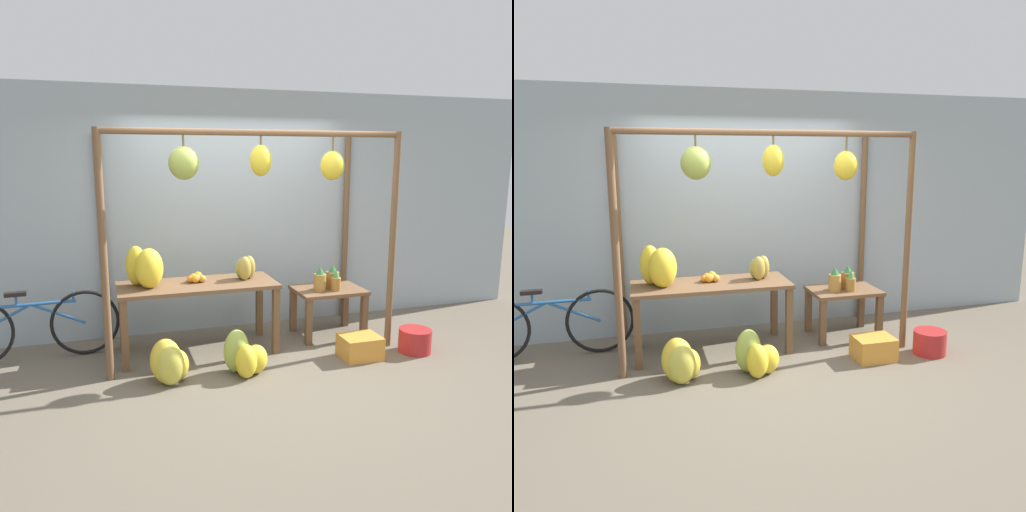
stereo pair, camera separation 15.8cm
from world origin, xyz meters
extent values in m
plane|color=#665B4C|center=(0.00, 0.00, 0.00)|extent=(20.00, 20.00, 0.00)
cube|color=#99A8B2|center=(0.00, 1.40, 1.40)|extent=(8.00, 0.08, 2.80)
cylinder|color=brown|center=(-1.47, 0.23, 1.15)|extent=(0.07, 0.07, 2.29)
cylinder|color=brown|center=(1.47, 0.23, 1.15)|extent=(0.07, 0.07, 2.29)
cylinder|color=brown|center=(-1.47, 1.31, 1.15)|extent=(0.07, 0.07, 2.29)
cylinder|color=brown|center=(1.47, 1.31, 1.15)|extent=(0.07, 0.07, 2.29)
cylinder|color=brown|center=(0.00, 0.23, 2.26)|extent=(2.93, 0.06, 0.06)
cylinder|color=brown|center=(-0.73, 0.23, 2.18)|extent=(0.02, 0.02, 0.10)
ellipsoid|color=#9EB247|center=(-0.73, 0.23, 1.98)|extent=(0.28, 0.25, 0.30)
cylinder|color=brown|center=(0.00, 0.23, 2.19)|extent=(0.02, 0.02, 0.08)
ellipsoid|color=yellow|center=(0.00, 0.23, 2.01)|extent=(0.21, 0.19, 0.29)
cylinder|color=brown|center=(0.74, 0.23, 2.16)|extent=(0.02, 0.02, 0.13)
ellipsoid|color=yellow|center=(0.74, 0.23, 1.95)|extent=(0.24, 0.22, 0.28)
cube|color=brown|center=(-0.55, 0.67, 0.73)|extent=(1.63, 0.68, 0.04)
cube|color=brown|center=(-1.32, 0.38, 0.35)|extent=(0.07, 0.07, 0.71)
cube|color=brown|center=(0.22, 0.38, 0.35)|extent=(0.07, 0.07, 0.71)
cube|color=brown|center=(-1.32, 0.96, 0.35)|extent=(0.07, 0.07, 0.71)
cube|color=brown|center=(0.22, 0.96, 0.35)|extent=(0.07, 0.07, 0.71)
cube|color=brown|center=(0.98, 0.72, 0.54)|extent=(0.78, 0.57, 0.04)
cube|color=brown|center=(0.64, 0.49, 0.26)|extent=(0.07, 0.07, 0.52)
cube|color=brown|center=(1.32, 0.49, 0.26)|extent=(0.07, 0.07, 0.52)
cube|color=brown|center=(0.64, 0.96, 0.26)|extent=(0.07, 0.07, 0.52)
cube|color=brown|center=(1.32, 0.96, 0.26)|extent=(0.07, 0.07, 0.52)
ellipsoid|color=#9EB247|center=(-1.05, 0.72, 0.92)|extent=(0.25, 0.27, 0.35)
ellipsoid|color=gold|center=(-1.07, 0.72, 0.90)|extent=(0.31, 0.31, 0.30)
ellipsoid|color=yellow|center=(-1.16, 0.75, 0.95)|extent=(0.25, 0.23, 0.41)
ellipsoid|color=yellow|center=(-1.04, 0.60, 0.95)|extent=(0.37, 0.36, 0.40)
sphere|color=orange|center=(-0.56, 0.69, 0.79)|extent=(0.09, 0.09, 0.09)
sphere|color=orange|center=(-0.50, 0.68, 0.79)|extent=(0.08, 0.08, 0.08)
sphere|color=orange|center=(-0.53, 0.77, 0.79)|extent=(0.08, 0.08, 0.08)
sphere|color=orange|center=(-0.58, 0.71, 0.80)|extent=(0.09, 0.09, 0.09)
sphere|color=orange|center=(-0.61, 0.70, 0.79)|extent=(0.08, 0.08, 0.08)
sphere|color=orange|center=(-0.50, 0.74, 0.78)|extent=(0.07, 0.07, 0.07)
sphere|color=orange|center=(-0.52, 0.78, 0.80)|extent=(0.09, 0.09, 0.09)
sphere|color=orange|center=(-0.58, 0.74, 0.79)|extent=(0.08, 0.08, 0.08)
sphere|color=orange|center=(-0.57, 0.68, 0.79)|extent=(0.08, 0.08, 0.08)
cylinder|color=olive|center=(1.03, 0.73, 0.65)|extent=(0.15, 0.15, 0.19)
cone|color=#337538|center=(1.03, 0.73, 0.79)|extent=(0.10, 0.10, 0.08)
cylinder|color=#A3702D|center=(1.02, 0.62, 0.63)|extent=(0.11, 0.11, 0.15)
cone|color=#428442|center=(1.02, 0.62, 0.75)|extent=(0.08, 0.08, 0.09)
cylinder|color=#B27F38|center=(0.84, 0.67, 0.65)|extent=(0.14, 0.14, 0.19)
cone|color=#337538|center=(0.84, 0.67, 0.79)|extent=(0.10, 0.10, 0.09)
ellipsoid|color=gold|center=(-0.86, 0.03, 0.15)|extent=(0.29, 0.30, 0.29)
ellipsoid|color=gold|center=(-0.94, 0.07, 0.19)|extent=(0.33, 0.33, 0.38)
ellipsoid|color=gold|center=(-0.97, 0.02, 0.21)|extent=(0.35, 0.32, 0.41)
ellipsoid|color=yellow|center=(-0.97, -0.01, 0.14)|extent=(0.25, 0.23, 0.29)
ellipsoid|color=gold|center=(-0.95, -0.06, 0.19)|extent=(0.34, 0.33, 0.38)
ellipsoid|color=yellow|center=(-0.13, -0.04, 0.14)|extent=(0.30, 0.29, 0.28)
ellipsoid|color=#9EB247|center=(-0.30, 0.03, 0.21)|extent=(0.33, 0.31, 0.43)
ellipsoid|color=yellow|center=(-0.25, -0.11, 0.16)|extent=(0.28, 0.29, 0.32)
cube|color=orange|center=(1.01, 0.00, 0.12)|extent=(0.40, 0.32, 0.24)
cylinder|color=#AD2323|center=(1.64, -0.02, 0.13)|extent=(0.34, 0.34, 0.25)
torus|color=black|center=(-1.69, 0.93, 0.35)|extent=(0.69, 0.07, 0.69)
cylinder|color=#235B9E|center=(-2.19, 0.90, 0.59)|extent=(0.86, 0.07, 0.03)
cylinder|color=#235B9E|center=(-2.45, 0.89, 0.47)|extent=(0.52, 0.05, 0.27)
cylinder|color=#235B9E|center=(-1.94, 0.92, 0.47)|extent=(0.52, 0.05, 0.27)
cylinder|color=#235B9E|center=(-2.32, 0.90, 0.64)|extent=(0.02, 0.02, 0.10)
cube|color=black|center=(-2.32, 0.90, 0.71)|extent=(0.20, 0.09, 0.04)
cylinder|color=#235B9E|center=(-1.79, 0.92, 0.64)|extent=(0.02, 0.02, 0.10)
ellipsoid|color=#93A33D|center=(-0.06, 0.72, 0.86)|extent=(0.18, 0.16, 0.22)
ellipsoid|color=#B2993D|center=(0.03, 0.72, 0.87)|extent=(0.17, 0.18, 0.25)
ellipsoid|color=#B2993D|center=(-0.04, 0.64, 0.88)|extent=(0.16, 0.14, 0.26)
camera|label=1|loc=(-1.44, -4.33, 2.04)|focal=35.00mm
camera|label=2|loc=(-1.29, -4.37, 2.04)|focal=35.00mm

